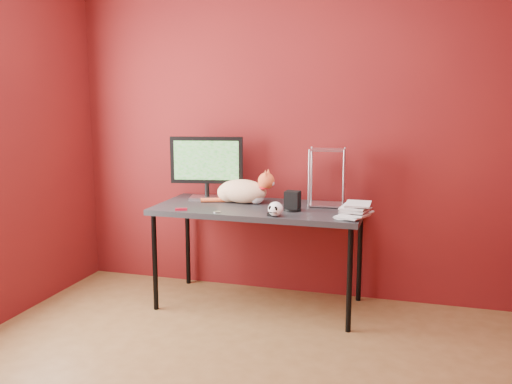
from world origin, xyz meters
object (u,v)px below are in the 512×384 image
(cat, at_px, (243,191))
(skull_mug, at_px, (275,209))
(speaker, at_px, (292,202))
(book_stack, at_px, (346,133))
(desk, at_px, (259,213))
(monitor, at_px, (207,165))

(cat, height_order, skull_mug, cat)
(cat, height_order, speaker, cat)
(cat, bearing_deg, skull_mug, -43.11)
(speaker, relative_size, book_stack, 0.13)
(speaker, distance_m, book_stack, 0.62)
(speaker, bearing_deg, desk, 168.31)
(desk, height_order, book_stack, book_stack)
(desk, distance_m, skull_mug, 0.36)
(skull_mug, height_order, speaker, speaker)
(desk, xyz_separation_m, book_stack, (0.63, -0.15, 0.60))
(desk, relative_size, speaker, 10.72)
(skull_mug, relative_size, speaker, 0.74)
(cat, bearing_deg, desk, -26.83)
(desk, height_order, speaker, speaker)
(desk, relative_size, monitor, 2.72)
(speaker, bearing_deg, cat, 162.56)
(skull_mug, bearing_deg, desk, 133.10)
(skull_mug, bearing_deg, cat, 141.53)
(desk, relative_size, book_stack, 1.35)
(desk, distance_m, speaker, 0.30)
(desk, bearing_deg, speaker, -17.02)
(monitor, xyz_separation_m, skull_mug, (0.66, -0.46, -0.22))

